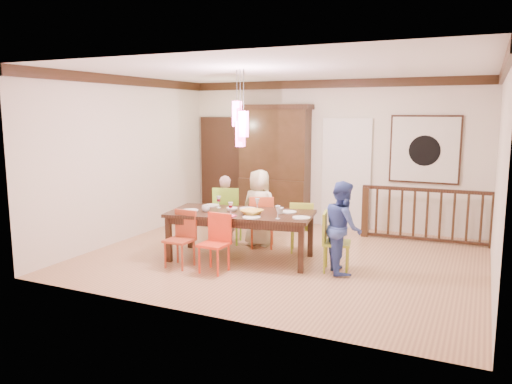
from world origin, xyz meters
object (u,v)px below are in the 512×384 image
at_px(china_hutch, 275,164).
at_px(chair_end_right, 337,238).
at_px(person_far_left, 225,209).
at_px(person_end_right, 343,227).
at_px(balustrade, 427,214).
at_px(chair_far_left, 228,211).
at_px(dining_table, 241,217).
at_px(person_far_mid, 259,208).

bearing_deg(china_hutch, chair_end_right, -51.72).
distance_m(person_far_left, person_end_right, 2.43).
height_order(china_hutch, balustrade, china_hutch).
height_order(chair_far_left, chair_end_right, chair_far_left).
height_order(chair_far_left, balustrade, chair_far_left).
relative_size(china_hutch, balustrade, 1.07).
xyz_separation_m(chair_far_left, chair_end_right, (2.16, -0.76, -0.08)).
bearing_deg(dining_table, person_end_right, -7.81).
bearing_deg(dining_table, person_far_mid, 85.84).
bearing_deg(person_end_right, dining_table, 64.36).
bearing_deg(chair_far_left, dining_table, 113.22).
distance_m(dining_table, person_far_mid, 0.87).
xyz_separation_m(chair_far_left, china_hutch, (0.10, 1.86, 0.64)).
height_order(china_hutch, person_end_right, china_hutch).
relative_size(balustrade, person_far_mid, 1.73).
bearing_deg(person_far_left, balustrade, -167.41).
relative_size(dining_table, china_hutch, 0.97).
height_order(dining_table, person_end_right, person_end_right).
xyz_separation_m(china_hutch, balustrade, (3.06, -0.35, -0.72)).
xyz_separation_m(person_far_mid, person_end_right, (1.68, -0.83, 0.00)).
bearing_deg(person_far_mid, person_end_right, 156.50).
relative_size(person_far_mid, person_end_right, 1.00).
relative_size(person_far_left, person_end_right, 0.90).
distance_m(chair_end_right, person_far_mid, 1.80).
relative_size(chair_far_left, china_hutch, 0.41).
distance_m(chair_far_left, person_far_mid, 0.58).
distance_m(dining_table, chair_end_right, 1.53).
xyz_separation_m(china_hutch, person_end_right, (2.15, -2.61, -0.56)).
bearing_deg(chair_end_right, dining_table, 80.21).
bearing_deg(chair_end_right, person_far_left, 59.63).
height_order(dining_table, person_far_left, person_far_left).
height_order(chair_far_left, china_hutch, china_hutch).
xyz_separation_m(chair_far_left, balustrade, (3.16, 1.51, -0.07)).
xyz_separation_m(chair_end_right, china_hutch, (-2.06, 2.61, 0.72)).
relative_size(china_hutch, person_end_right, 1.84).
height_order(chair_end_right, person_far_mid, person_far_mid).
bearing_deg(chair_end_right, chair_far_left, 59.18).
distance_m(chair_far_left, chair_end_right, 2.29).
height_order(dining_table, balustrade, balustrade).
distance_m(person_far_left, person_far_mid, 0.63).
bearing_deg(balustrade, person_far_mid, -153.64).
bearing_deg(chair_far_left, person_far_left, -16.84).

